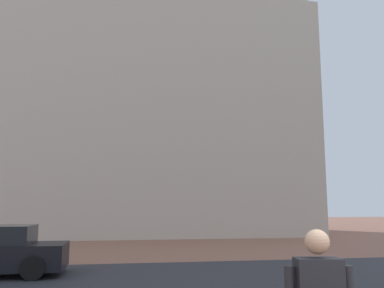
% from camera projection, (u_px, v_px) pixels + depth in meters
% --- Properties ---
extents(ground_plane, '(120.00, 120.00, 0.00)m').
position_uv_depth(ground_plane, '(201.00, 271.00, 12.53)').
color(ground_plane, '#93604C').
extents(street_asphalt_strip, '(120.00, 7.09, 0.00)m').
position_uv_depth(street_asphalt_strip, '(211.00, 279.00, 11.16)').
color(street_asphalt_strip, '#2D2D33').
rests_on(street_asphalt_strip, ground_plane).
extents(landmark_building, '(28.34, 14.04, 37.88)m').
position_uv_depth(landmark_building, '(112.00, 96.00, 31.97)').
color(landmark_building, beige).
rests_on(landmark_building, ground_plane).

